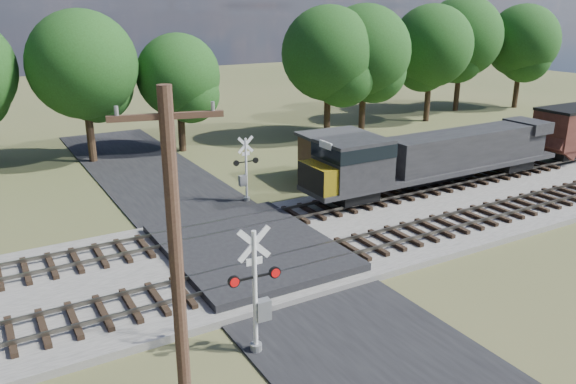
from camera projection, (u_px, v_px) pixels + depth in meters
ground at (253, 259)px, 25.14m from camera, size 160.00×160.00×0.00m
ballast_bed at (414, 214)px, 30.26m from camera, size 140.00×10.00×0.30m
road at (253, 259)px, 25.13m from camera, size 7.00×60.00×0.08m
crossing_panel at (248, 249)px, 25.45m from camera, size 7.00×9.00×0.62m
track_near at (336, 253)px, 24.85m from camera, size 140.00×2.60×0.33m
track_far at (281, 218)px, 28.96m from camera, size 140.00×2.60×0.33m
crossing_signal_near at (258, 302)px, 17.87m from camera, size 1.79×0.39×4.44m
crossing_signal_far at (245, 175)px, 31.99m from camera, size 1.57×0.34×3.89m
utility_pole at (178, 287)px, 12.29m from camera, size 2.25×0.65×9.35m
equipment_shed at (340, 158)px, 36.01m from camera, size 4.72×4.72×3.03m
treeline at (273, 57)px, 45.54m from camera, size 80.00×12.70×11.87m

